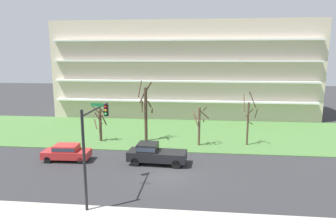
% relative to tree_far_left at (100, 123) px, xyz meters
% --- Properties ---
extents(ground, '(160.00, 160.00, 0.00)m').
position_rel_tree_far_left_xyz_m(ground, '(8.84, -9.13, -2.19)').
color(ground, '#2D2D30').
extents(grass_lawn_strip, '(80.00, 16.00, 0.08)m').
position_rel_tree_far_left_xyz_m(grass_lawn_strip, '(8.84, 4.87, -2.15)').
color(grass_lawn_strip, '#477238').
rests_on(grass_lawn_strip, ground).
extents(apartment_building, '(41.66, 11.51, 15.23)m').
position_rel_tree_far_left_xyz_m(apartment_building, '(8.84, 18.14, 5.43)').
color(apartment_building, beige).
rests_on(apartment_building, ground).
extents(tree_far_left, '(1.78, 1.43, 4.26)m').
position_rel_tree_far_left_xyz_m(tree_far_left, '(0.00, 0.00, 0.00)').
color(tree_far_left, '#4C3828').
rests_on(tree_far_left, ground).
extents(tree_left, '(1.73, 1.57, 7.06)m').
position_rel_tree_far_left_xyz_m(tree_left, '(5.24, 0.69, 1.42)').
color(tree_left, '#423023').
rests_on(tree_left, ground).
extents(tree_center, '(1.81, 1.84, 4.55)m').
position_rel_tree_far_left_xyz_m(tree_center, '(11.45, -0.54, 0.31)').
color(tree_center, brown).
rests_on(tree_center, ground).
extents(tree_right, '(1.49, 1.75, 6.15)m').
position_rel_tree_far_left_xyz_m(tree_right, '(16.83, 0.17, 0.72)').
color(tree_right, '#4C3828').
rests_on(tree_right, ground).
extents(sedan_red_near_left, '(4.49, 2.03, 1.57)m').
position_rel_tree_far_left_xyz_m(sedan_red_near_left, '(-1.16, -6.63, -1.32)').
color(sedan_red_near_left, '#B22828').
rests_on(sedan_red_near_left, ground).
extents(pickup_black_center_left, '(5.50, 2.29, 1.95)m').
position_rel_tree_far_left_xyz_m(pickup_black_center_left, '(7.35, -6.62, -1.17)').
color(pickup_black_center_left, black).
rests_on(pickup_black_center_left, ground).
extents(traffic_signal_mast, '(0.90, 5.18, 6.70)m').
position_rel_tree_far_left_xyz_m(traffic_signal_mast, '(4.28, -14.05, 2.37)').
color(traffic_signal_mast, black).
rests_on(traffic_signal_mast, ground).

